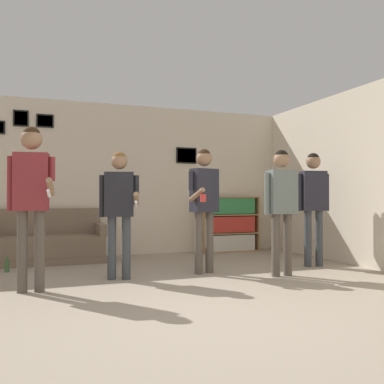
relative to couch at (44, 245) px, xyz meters
The scene contains 11 objects.
ground_plane 4.06m from the couch, 71.40° to the right, with size 20.00×20.00×0.00m, color gray.
wall_back 1.73m from the couch, 18.05° to the left, with size 8.65×0.08×2.70m.
wall_right 4.88m from the couch, 21.19° to the right, with size 0.06×6.63×2.70m.
couch is the anchor object (origin of this frame).
bookshelf 3.37m from the couch, ahead, with size 1.15×0.30×1.05m.
person_player_foreground_left 2.38m from the couch, 94.82° to the right, with size 0.50×0.52×1.81m.
person_player_foreground_center 2.13m from the couch, 64.99° to the right, with size 0.49×0.52×1.61m.
person_watcher_holding_cup 2.81m from the couch, 41.66° to the right, with size 0.49×0.50×1.70m.
person_spectator_near_bookshelf 3.80m from the couch, 39.00° to the right, with size 0.50×0.21×1.66m.
person_spectator_far_right 4.27m from the couch, 25.84° to the right, with size 0.49×0.27×1.70m.
bottle_on_floor 0.93m from the couch, 123.32° to the right, with size 0.06×0.06×0.22m.
Camera 1 is at (-1.46, -3.37, 1.03)m, focal length 40.00 mm.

